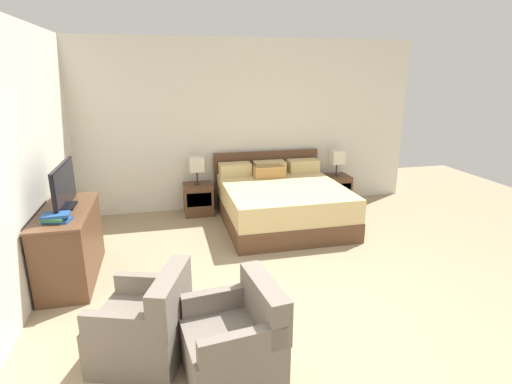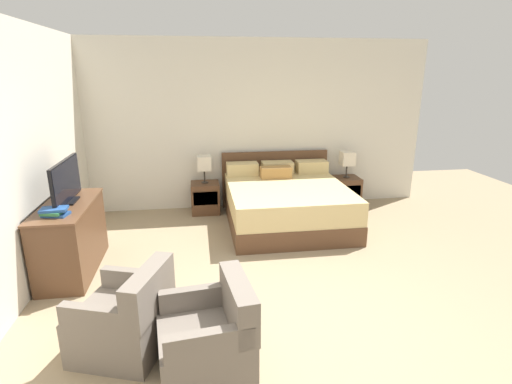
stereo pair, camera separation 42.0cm
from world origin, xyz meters
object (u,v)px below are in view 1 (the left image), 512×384
at_px(bed, 281,202).
at_px(dresser, 70,243).
at_px(book_blue_cover, 55,218).
at_px(book_small_top, 55,215).
at_px(armchair_by_window, 145,326).
at_px(armchair_companion, 236,342).
at_px(book_red_cover, 58,220).
at_px(table_lamp_right, 337,157).
at_px(nightstand_right, 335,189).
at_px(tv, 64,187).
at_px(table_lamp_left, 197,164).
at_px(nightstand_left, 198,199).

height_order(bed, dresser, bed).
relative_size(book_blue_cover, book_small_top, 0.77).
xyz_separation_m(armchair_by_window, armchair_companion, (0.68, -0.37, 0.00)).
bearing_deg(dresser, book_small_top, -91.06).
bearing_deg(book_red_cover, table_lamp_right, 28.70).
bearing_deg(armchair_by_window, book_small_top, 125.94).
bearing_deg(nightstand_right, tv, -156.67).
bearing_deg(book_red_cover, dresser, 90.96).
distance_m(nightstand_right, dresser, 4.40).
relative_size(book_small_top, armchair_by_window, 0.30).
height_order(nightstand_right, table_lamp_right, table_lamp_right).
distance_m(nightstand_right, table_lamp_right, 0.58).
distance_m(dresser, tv, 0.64).
relative_size(bed, armchair_companion, 2.55).
height_order(armchair_by_window, armchair_companion, same).
relative_size(tv, armchair_by_window, 1.07).
height_order(dresser, book_small_top, book_small_top).
relative_size(table_lamp_left, book_small_top, 1.73).
height_order(bed, armchair_companion, bed).
xyz_separation_m(table_lamp_right, book_small_top, (-4.01, -2.19, 0.06)).
bearing_deg(table_lamp_right, bed, -149.97).
height_order(nightstand_left, armchair_by_window, armchair_by_window).
bearing_deg(nightstand_right, armchair_companion, -123.68).
xyz_separation_m(nightstand_left, nightstand_right, (2.42, 0.00, 0.00)).
distance_m(tv, armchair_companion, 2.63).
bearing_deg(dresser, nightstand_right, 24.41).
height_order(table_lamp_right, book_red_cover, table_lamp_right).
height_order(table_lamp_left, table_lamp_right, same).
xyz_separation_m(bed, table_lamp_left, (-1.21, 0.70, 0.50)).
xyz_separation_m(table_lamp_right, armchair_companion, (-2.49, -3.73, -0.55)).
bearing_deg(table_lamp_right, nightstand_right, -90.00).
bearing_deg(table_lamp_left, book_small_top, -126.04).
bearing_deg(armchair_by_window, bed, 53.73).
bearing_deg(book_small_top, armchair_by_window, -54.06).
height_order(nightstand_right, book_small_top, book_small_top).
bearing_deg(table_lamp_left, dresser, -131.08).
bearing_deg(dresser, armchair_by_window, -61.35).
bearing_deg(armchair_by_window, table_lamp_left, 77.52).
xyz_separation_m(nightstand_left, armchair_companion, (-0.07, -3.73, 0.03)).
xyz_separation_m(nightstand_left, dresser, (-1.59, -1.82, 0.17)).
height_order(dresser, armchair_by_window, dresser).
distance_m(book_blue_cover, book_small_top, 0.03).
height_order(bed, table_lamp_left, bed).
distance_m(nightstand_left, book_red_cover, 2.76).
bearing_deg(nightstand_left, bed, -30.01).
bearing_deg(armchair_by_window, dresser, 118.65).
distance_m(book_red_cover, book_small_top, 0.06).
xyz_separation_m(nightstand_right, dresser, (-4.01, -1.82, 0.17)).
relative_size(table_lamp_right, tv, 0.48).
xyz_separation_m(table_lamp_left, book_small_top, (-1.59, -2.19, 0.06)).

